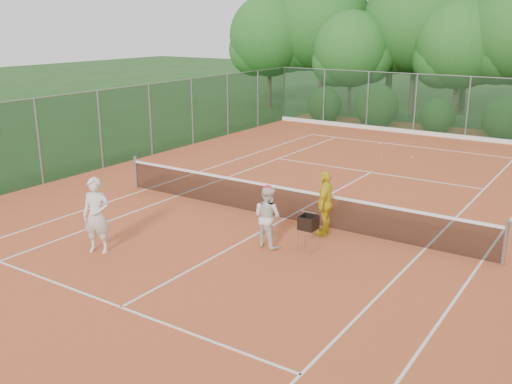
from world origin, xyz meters
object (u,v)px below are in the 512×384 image
Objects in this scene: player_center_grp at (267,216)px; player_yellow at (325,203)px; ball_hopper at (308,223)px; player_white at (97,215)px.

player_center_grp is 1.77m from player_yellow.
player_yellow is (0.82, 1.56, 0.08)m from player_center_grp.
player_center_grp is 1.76× the size of ball_hopper.
ball_hopper is at bearing -4.29° from player_yellow.
player_white is at bearing -141.48° from player_center_grp.
player_white is 5.19m from ball_hopper.
player_white is at bearing -125.59° from ball_hopper.
player_white is 5.85m from player_yellow.
player_yellow reaches higher than ball_hopper.
player_yellow is (4.10, 4.18, -0.07)m from player_white.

